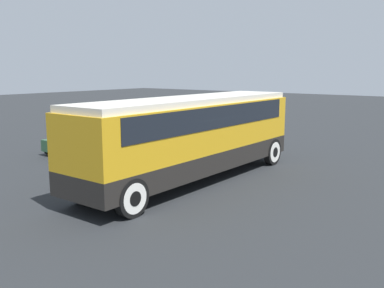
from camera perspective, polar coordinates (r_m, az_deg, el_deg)
The scene contains 4 objects.
ground_plane at distance 16.47m, azimuth 0.00°, elevation -4.95°, with size 120.00×120.00×0.00m, color #26282B.
tour_bus at distance 16.16m, azimuth 0.21°, elevation 1.79°, with size 10.85×2.54×3.20m.
parked_car_near at distance 25.92m, azimuth -7.60°, elevation 1.97°, with size 4.13×1.92×1.36m.
parked_car_mid at distance 22.77m, azimuth -13.96°, elevation 0.56°, with size 4.17×1.90×1.27m.
Camera 1 is at (-12.64, -9.68, 4.22)m, focal length 40.00 mm.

